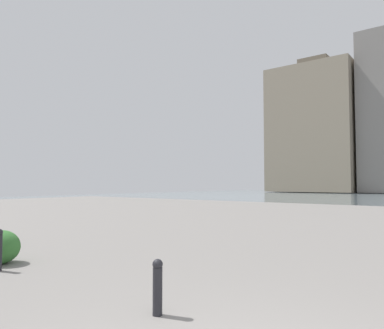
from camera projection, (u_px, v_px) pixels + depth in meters
building_annex at (317, 130)px, 71.05m from camera, size 15.66×14.51×25.98m
bollard_near at (158, 286)px, 4.47m from camera, size 0.13×0.13×0.69m
shrub_wide at (1, 247)px, 7.32m from camera, size 0.79×0.71×0.67m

